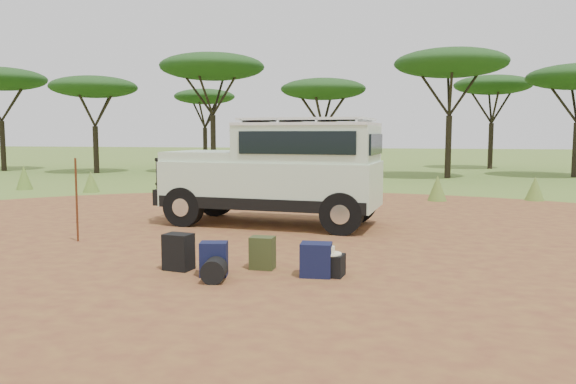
% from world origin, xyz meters
% --- Properties ---
extents(ground, '(140.00, 140.00, 0.00)m').
position_xyz_m(ground, '(0.00, 0.00, 0.00)').
color(ground, olive).
rests_on(ground, ground).
extents(dirt_clearing, '(23.00, 23.00, 0.01)m').
position_xyz_m(dirt_clearing, '(0.00, 0.00, 0.00)').
color(dirt_clearing, brown).
rests_on(dirt_clearing, ground).
extents(grass_fringe, '(36.60, 1.60, 0.90)m').
position_xyz_m(grass_fringe, '(0.12, 8.67, 0.40)').
color(grass_fringe, olive).
rests_on(grass_fringe, ground).
extents(acacia_treeline, '(46.70, 13.20, 6.26)m').
position_xyz_m(acacia_treeline, '(0.75, 19.81, 4.87)').
color(acacia_treeline, black).
rests_on(acacia_treeline, ground).
extents(safari_vehicle, '(5.20, 2.50, 2.44)m').
position_xyz_m(safari_vehicle, '(-0.85, 2.95, 1.18)').
color(safari_vehicle, beige).
rests_on(safari_vehicle, ground).
extents(walking_staff, '(0.23, 0.31, 1.65)m').
position_xyz_m(walking_staff, '(-4.17, 0.06, 0.82)').
color(walking_staff, brown).
rests_on(walking_staff, ground).
extents(backpack_black, '(0.46, 0.38, 0.57)m').
position_xyz_m(backpack_black, '(-1.43, -1.58, 0.28)').
color(backpack_black, black).
rests_on(backpack_black, ground).
extents(backpack_navy, '(0.44, 0.35, 0.52)m').
position_xyz_m(backpack_navy, '(-0.77, -1.83, 0.26)').
color(backpack_navy, '#111438').
rests_on(backpack_navy, ground).
extents(backpack_olive, '(0.38, 0.28, 0.51)m').
position_xyz_m(backpack_olive, '(-0.17, -1.27, 0.26)').
color(backpack_olive, '#34411E').
rests_on(backpack_olive, ground).
extents(duffel_navy, '(0.46, 0.36, 0.51)m').
position_xyz_m(duffel_navy, '(0.71, -1.55, 0.25)').
color(duffel_navy, '#111438').
rests_on(duffel_navy, ground).
extents(hard_case, '(0.51, 0.39, 0.33)m').
position_xyz_m(hard_case, '(0.88, -1.47, 0.17)').
color(hard_case, black).
rests_on(hard_case, ground).
extents(stuff_sack, '(0.39, 0.39, 0.34)m').
position_xyz_m(stuff_sack, '(-0.65, -2.16, 0.17)').
color(stuff_sack, black).
rests_on(stuff_sack, ground).
extents(safari_hat, '(0.40, 0.40, 0.12)m').
position_xyz_m(safari_hat, '(0.88, -1.47, 0.37)').
color(safari_hat, beige).
rests_on(safari_hat, hard_case).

